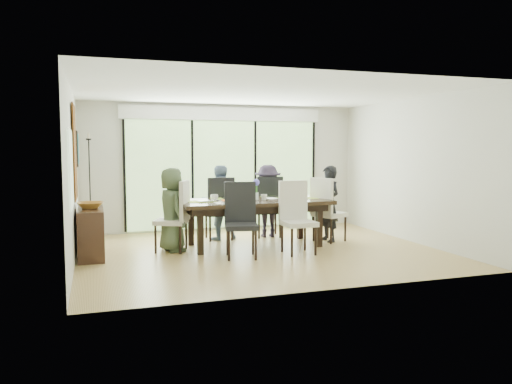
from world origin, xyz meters
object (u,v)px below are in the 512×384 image
object	(u,v)px
chair_far_left	(219,208)
cup_b	(264,197)
person_far_left	(219,203)
table_top	(254,202)
chair_far_right	(267,206)
chair_right_end	(330,209)
bowl	(90,205)
sideboard	(91,232)
person_left_end	(172,210)
vase	(256,196)
chair_left_end	(171,216)
chair_near_right	(299,217)
person_right_end	(329,204)
cup_c	(293,195)
person_far_right	(268,201)
cup_a	(214,197)
laptop	(209,201)
chair_near_left	(241,220)

from	to	relation	value
chair_far_left	cup_b	bearing A→B (deg)	124.78
cup_b	person_far_left	bearing A→B (deg)	122.83
table_top	chair_far_right	bearing A→B (deg)	57.09
chair_right_end	bowl	size ratio (longest dim) A/B	2.92
sideboard	person_left_end	bearing A→B (deg)	-2.90
vase	chair_left_end	bearing A→B (deg)	-178.15
chair_near_right	person_right_end	bearing A→B (deg)	40.69
sideboard	chair_left_end	bearing A→B (deg)	-2.94
chair_left_end	cup_c	world-z (taller)	chair_left_end
chair_near_right	person_far_left	world-z (taller)	person_far_left
bowl	table_top	bearing A→B (deg)	0.68
sideboard	bowl	size ratio (longest dim) A/B	3.36
cup_c	bowl	size ratio (longest dim) A/B	0.33
person_right_end	cup_c	bearing A→B (deg)	-109.12
chair_near_right	chair_right_end	bearing A→B (deg)	40.12
chair_right_end	person_far_right	bearing A→B (deg)	24.63
chair_far_right	chair_near_right	size ratio (longest dim) A/B	1.00
table_top	cup_b	size ratio (longest dim) A/B	24.00
chair_right_end	vase	world-z (taller)	chair_right_end
cup_a	chair_near_right	bearing A→B (deg)	-40.36
laptop	cup_b	bearing A→B (deg)	-16.06
person_far_left	chair_near_right	bearing A→B (deg)	114.60
cup_a	sideboard	world-z (taller)	cup_a
chair_near_right	vase	xyz separation A→B (m)	(-0.45, 0.92, 0.29)
chair_right_end	chair_near_left	bearing A→B (deg)	89.28
chair_near_left	sideboard	bearing A→B (deg)	169.63
chair_left_end	sideboard	world-z (taller)	chair_left_end
chair_right_end	laptop	xyz separation A→B (m)	(-2.35, -0.10, 0.24)
chair_near_right	person_right_end	size ratio (longest dim) A/B	0.85
chair_far_left	cup_c	world-z (taller)	chair_far_left
person_far_right	sideboard	distance (m)	3.45
person_left_end	laptop	distance (m)	0.65
person_right_end	person_far_right	size ratio (longest dim) A/B	1.00
person_right_end	person_far_right	distance (m)	1.25
person_right_end	person_far_left	size ratio (longest dim) A/B	1.00
vase	laptop	size ratio (longest dim) A/B	0.36
table_top	person_far_left	distance (m)	0.95
chair_right_end	person_far_right	distance (m)	1.27
person_far_right	person_left_end	bearing A→B (deg)	30.00
sideboard	cup_c	bearing A→B (deg)	0.53
chair_left_end	chair_far_right	bearing A→B (deg)	135.80
chair_near_right	person_left_end	bearing A→B (deg)	155.37
table_top	chair_left_end	distance (m)	1.51
cup_a	sideboard	xyz separation A→B (m)	(-2.10, -0.08, -0.49)
chair_right_end	chair_far_right	xyz separation A→B (m)	(-0.95, 0.85, 0.00)
chair_near_right	cup_c	distance (m)	1.05
cup_a	sideboard	size ratio (longest dim) A/B	0.10
chair_far_right	cup_b	bearing A→B (deg)	75.11
chair_left_end	chair_right_end	bearing A→B (deg)	113.28
person_right_end	sideboard	size ratio (longest dim) A/B	1.02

